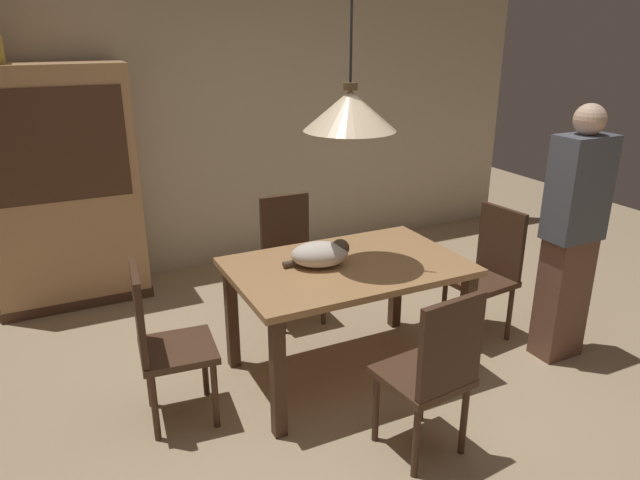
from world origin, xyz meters
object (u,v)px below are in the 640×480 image
object	(u,v)px
chair_left_side	(162,339)
cat_sleeping	(321,254)
pendant_lamp	(350,110)
hutch_bookcase	(63,194)
dining_table	(347,279)
chair_near_front	(433,369)
person_standing	(571,236)
chair_far_back	(290,253)
book_yellow_short	(0,50)
chair_right_side	(488,268)

from	to	relation	value
chair_left_side	cat_sleeping	size ratio (longest dim) A/B	2.30
pendant_lamp	hutch_bookcase	bearing A→B (deg)	127.42
dining_table	cat_sleeping	xyz separation A→B (m)	(-0.16, 0.04, 0.18)
chair_near_front	person_standing	bearing A→B (deg)	18.36
chair_far_back	book_yellow_short	bearing A→B (deg)	149.12
dining_table	chair_right_side	bearing A→B (deg)	0.44
chair_near_front	cat_sleeping	size ratio (longest dim) A/B	2.30
chair_far_back	chair_near_front	bearing A→B (deg)	-89.76
hutch_bookcase	person_standing	bearing A→B (deg)	-39.25
hutch_bookcase	person_standing	xyz separation A→B (m)	(2.83, -2.32, -0.05)
dining_table	chair_right_side	size ratio (longest dim) A/B	1.51
chair_right_side	hutch_bookcase	world-z (taller)	hutch_bookcase
pendant_lamp	chair_near_front	bearing A→B (deg)	-89.45
pendant_lamp	book_yellow_short	world-z (taller)	pendant_lamp
chair_far_back	chair_near_front	size ratio (longest dim) A/B	1.00
chair_right_side	pendant_lamp	bearing A→B (deg)	-179.56
chair_right_side	chair_near_front	bearing A→B (deg)	-141.62
chair_right_side	person_standing	world-z (taller)	person_standing
cat_sleeping	person_standing	bearing A→B (deg)	-16.60
cat_sleeping	dining_table	bearing A→B (deg)	-13.86
person_standing	chair_far_back	bearing A→B (deg)	136.80
chair_far_back	person_standing	size ratio (longest dim) A/B	0.56
book_yellow_short	person_standing	xyz separation A→B (m)	(3.09, -2.32, -1.10)
chair_far_back	hutch_bookcase	distance (m)	1.81
dining_table	cat_sleeping	distance (m)	0.24
chair_right_side	book_yellow_short	bearing A→B (deg)	146.28
hutch_bookcase	person_standing	distance (m)	3.66
chair_far_back	cat_sleeping	bearing A→B (deg)	-100.55
chair_right_side	chair_near_front	distance (m)	1.43
book_yellow_short	cat_sleeping	bearing A→B (deg)	-50.25
pendant_lamp	person_standing	bearing A→B (deg)	-16.91
chair_left_side	cat_sleeping	distance (m)	1.02
chair_far_back	cat_sleeping	world-z (taller)	chair_far_back
chair_right_side	chair_left_side	size ratio (longest dim) A/B	1.00
chair_right_side	person_standing	bearing A→B (deg)	-59.09
chair_far_back	hutch_bookcase	world-z (taller)	hutch_bookcase
cat_sleeping	person_standing	world-z (taller)	person_standing
hutch_bookcase	chair_right_side	bearing A→B (deg)	-36.19
chair_right_side	hutch_bookcase	bearing A→B (deg)	143.81
dining_table	pendant_lamp	bearing A→B (deg)	80.54
chair_left_side	chair_near_front	world-z (taller)	same
dining_table	chair_left_side	world-z (taller)	chair_left_side
chair_left_side	cat_sleeping	xyz separation A→B (m)	(0.97, 0.03, 0.32)
chair_near_front	chair_far_back	bearing A→B (deg)	90.24
book_yellow_short	person_standing	bearing A→B (deg)	-36.90
chair_right_side	person_standing	size ratio (longest dim) A/B	0.56
dining_table	chair_near_front	xyz separation A→B (m)	(0.01, -0.88, -0.14)
chair_left_side	hutch_bookcase	bearing A→B (deg)	99.66
dining_table	chair_left_side	bearing A→B (deg)	179.61
hutch_bookcase	book_yellow_short	bearing A→B (deg)	179.66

